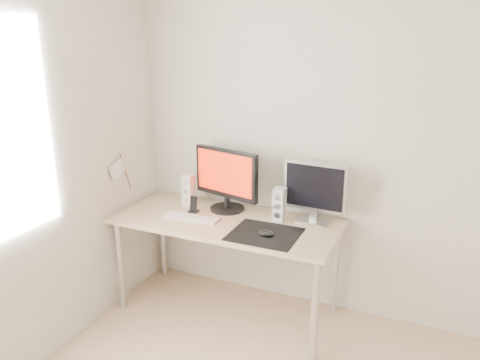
% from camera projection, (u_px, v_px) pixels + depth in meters
% --- Properties ---
extents(wall_back, '(3.50, 0.00, 3.50)m').
position_uv_depth(wall_back, '(374.00, 150.00, 3.14)').
color(wall_back, white).
rests_on(wall_back, ground).
extents(mousepad, '(0.45, 0.40, 0.00)m').
position_uv_depth(mousepad, '(265.00, 234.00, 3.08)').
color(mousepad, black).
rests_on(mousepad, desk).
extents(mouse, '(0.11, 0.07, 0.04)m').
position_uv_depth(mouse, '(266.00, 233.00, 3.04)').
color(mouse, black).
rests_on(mouse, mousepad).
extents(desk, '(1.60, 0.70, 0.73)m').
position_uv_depth(desk, '(226.00, 230.00, 3.35)').
color(desk, '#D1B587').
rests_on(desk, ground).
extents(main_monitor, '(0.54, 0.32, 0.47)m').
position_uv_depth(main_monitor, '(226.00, 178.00, 3.44)').
color(main_monitor, black).
rests_on(main_monitor, desk).
extents(second_monitor, '(0.45, 0.18, 0.43)m').
position_uv_depth(second_monitor, '(315.00, 190.00, 3.21)').
color(second_monitor, silver).
rests_on(second_monitor, desk).
extents(speaker_left, '(0.08, 0.09, 0.24)m').
position_uv_depth(speaker_left, '(189.00, 190.00, 3.58)').
color(speaker_left, white).
rests_on(speaker_left, desk).
extents(speaker_right, '(0.08, 0.09, 0.24)m').
position_uv_depth(speaker_right, '(279.00, 205.00, 3.28)').
color(speaker_right, white).
rests_on(speaker_right, desk).
extents(keyboard, '(0.43, 0.14, 0.02)m').
position_uv_depth(keyboard, '(191.00, 218.00, 3.34)').
color(keyboard, '#B1B1B3').
rests_on(keyboard, desk).
extents(phone_dock, '(0.07, 0.06, 0.12)m').
position_uv_depth(phone_dock, '(194.00, 207.00, 3.46)').
color(phone_dock, black).
rests_on(phone_dock, desk).
extents(pennant, '(0.01, 0.23, 0.29)m').
position_uv_depth(pennant, '(120.00, 170.00, 3.41)').
color(pennant, '#A57F54').
rests_on(pennant, wall_left).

